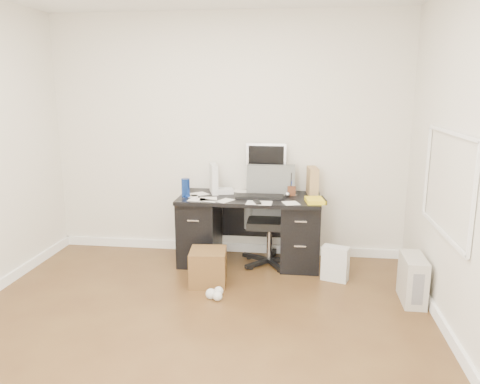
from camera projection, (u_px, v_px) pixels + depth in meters
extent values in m
plane|color=#492D17|center=(188.00, 338.00, 3.61)|extent=(4.00, 4.00, 0.00)
cube|color=silver|center=(227.00, 137.00, 5.25)|extent=(4.00, 0.02, 2.70)
cube|color=silver|center=(16.00, 275.00, 1.38)|extent=(4.00, 0.02, 2.70)
cube|color=silver|center=(480.00, 172.00, 3.06)|extent=(0.02, 4.00, 2.70)
cube|color=white|center=(227.00, 247.00, 5.52)|extent=(4.00, 0.03, 0.10)
cube|color=white|center=(458.00, 350.00, 3.35)|extent=(0.03, 4.00, 0.10)
cube|color=black|center=(250.00, 198.00, 5.01)|extent=(1.50, 0.70, 0.04)
cube|color=black|center=(200.00, 230.00, 5.16)|extent=(0.40, 0.60, 0.71)
cube|color=black|center=(300.00, 234.00, 5.02)|extent=(0.40, 0.60, 0.71)
cube|color=black|center=(253.00, 215.00, 5.39)|extent=(0.70, 0.03, 0.51)
cube|color=black|center=(260.00, 196.00, 4.94)|extent=(0.51, 0.18, 0.03)
sphere|color=silver|center=(287.00, 194.00, 4.97)|extent=(0.07, 0.07, 0.06)
cylinder|color=navy|center=(186.00, 188.00, 4.95)|extent=(0.12, 0.12, 0.20)
cube|color=silver|center=(214.00, 178.00, 5.14)|extent=(0.21, 0.31, 0.32)
cube|color=#99744A|center=(313.00, 181.00, 5.06)|extent=(0.16, 0.27, 0.30)
cube|color=yellow|center=(315.00, 200.00, 4.74)|extent=(0.22, 0.26, 0.04)
cube|color=#B0AC9F|center=(413.00, 279.00, 4.19)|extent=(0.19, 0.43, 0.42)
cube|color=silver|center=(335.00, 263.00, 4.66)|extent=(0.30, 0.26, 0.35)
cube|color=#4F3617|center=(208.00, 267.00, 4.57)|extent=(0.38, 0.38, 0.35)
cube|color=slate|center=(298.00, 251.00, 5.24)|extent=(0.33, 0.28, 0.19)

